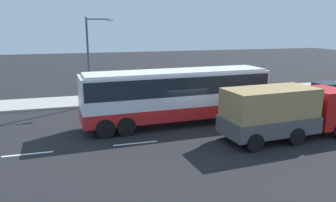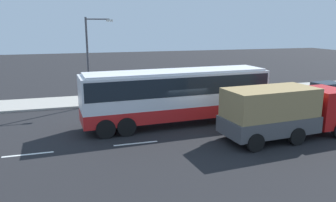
# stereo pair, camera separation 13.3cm
# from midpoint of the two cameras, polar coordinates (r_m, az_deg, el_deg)

# --- Properties ---
(ground_plane) EXTENTS (120.00, 120.00, 0.00)m
(ground_plane) POSITION_cam_midpoint_polar(r_m,az_deg,el_deg) (21.12, 2.71, -4.19)
(ground_plane) COLOR black
(sidewalk_curb) EXTENTS (80.00, 4.00, 0.15)m
(sidewalk_curb) POSITION_cam_midpoint_polar(r_m,az_deg,el_deg) (29.03, -2.78, 0.72)
(sidewalk_curb) COLOR #A8A399
(sidewalk_curb) RESTS_ON ground_plane
(lane_centreline) EXTENTS (27.85, 0.16, 0.01)m
(lane_centreline) POSITION_cam_midpoint_polar(r_m,az_deg,el_deg) (17.78, -19.26, -8.28)
(lane_centreline) COLOR white
(lane_centreline) RESTS_ON ground_plane
(coach_bus) EXTENTS (12.05, 3.27, 3.48)m
(coach_bus) POSITION_cam_midpoint_polar(r_m,az_deg,el_deg) (20.81, 1.72, 1.70)
(coach_bus) COLOR red
(coach_bus) RESTS_ON ground_plane
(cargo_truck) EXTENTS (7.63, 3.16, 2.93)m
(cargo_truck) POSITION_cam_midpoint_polar(r_m,az_deg,el_deg) (19.42, 19.72, -1.57)
(cargo_truck) COLOR red
(cargo_truck) RESTS_ON ground_plane
(car_black_sedan) EXTENTS (4.31, 2.43, 1.48)m
(car_black_sedan) POSITION_cam_midpoint_polar(r_m,az_deg,el_deg) (31.33, 26.19, 1.62)
(car_black_sedan) COLOR black
(car_black_sedan) RESTS_ON ground_plane
(pedestrian_near_curb) EXTENTS (0.32, 0.32, 1.72)m
(pedestrian_near_curb) POSITION_cam_midpoint_polar(r_m,az_deg,el_deg) (31.35, 15.80, 3.14)
(pedestrian_near_curb) COLOR brown
(pedestrian_near_curb) RESTS_ON sidewalk_curb
(street_lamp) EXTENTS (2.09, 0.24, 6.69)m
(street_lamp) POSITION_cam_midpoint_polar(r_m,az_deg,el_deg) (26.11, -13.01, 7.85)
(street_lamp) COLOR #47474C
(street_lamp) RESTS_ON sidewalk_curb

